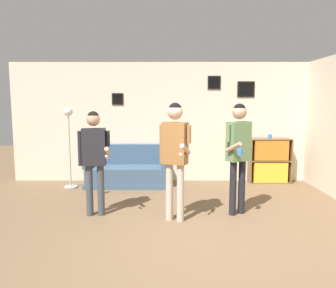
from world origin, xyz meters
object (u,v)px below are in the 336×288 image
person_player_foreground_left (93,152)px  person_watcher_holding_cup (237,146)px  bookshelf (268,161)px  person_player_foreground_center (174,148)px  bottle_on_floor (101,189)px  drinking_cup (269,136)px  couch (126,172)px  floor_lamp (68,134)px

person_player_foreground_left → person_watcher_holding_cup: person_watcher_holding_cup is taller
bookshelf → person_player_foreground_center: (-2.19, -2.41, 0.62)m
bottle_on_floor → drinking_cup: (3.58, 0.92, 0.95)m
person_player_foreground_center → couch: bearing=114.3°
bookshelf → floor_lamp: 4.44m
bookshelf → person_player_foreground_left: person_player_foreground_left is taller
person_player_foreground_left → drinking_cup: 4.07m
bottle_on_floor → person_player_foreground_center: bearing=-46.8°
bottle_on_floor → floor_lamp: bearing=148.2°
floor_lamp → drinking_cup: bearing=5.8°
couch → floor_lamp: (-1.18, -0.24, 0.85)m
bottle_on_floor → drinking_cup: drinking_cup is taller
couch → person_player_foreground_left: 2.13m
couch → floor_lamp: bearing=-168.4°
couch → bookshelf: (3.19, 0.20, 0.21)m
floor_lamp → person_watcher_holding_cup: person_watcher_holding_cup is taller
bottle_on_floor → drinking_cup: bearing=14.4°
floor_lamp → bookshelf: bearing=5.7°
bottle_on_floor → couch: bearing=60.6°
person_watcher_holding_cup → bottle_on_floor: 2.89m
drinking_cup → person_player_foreground_left: bearing=-147.7°
floor_lamp → bottle_on_floor: floor_lamp is taller
couch → person_watcher_holding_cup: 2.91m
person_player_foreground_left → person_player_foreground_center: bearing=-10.7°
person_player_foreground_left → person_watcher_holding_cup: 2.29m
person_watcher_holding_cup → floor_lamp: bearing=152.3°
couch → bookshelf: 3.20m
floor_lamp → person_player_foreground_left: (0.91, -1.74, -0.12)m
bookshelf → person_player_foreground_left: size_ratio=0.60×
person_watcher_holding_cup → bottle_on_floor: bearing=153.7°
bookshelf → drinking_cup: bearing=177.6°
person_player_foreground_center → person_watcher_holding_cup: 1.06m
couch → drinking_cup: (3.17, 0.20, 0.76)m
couch → person_watcher_holding_cup: person_watcher_holding_cup is taller
person_watcher_holding_cup → bottle_on_floor: (-2.42, 1.20, -1.01)m
person_watcher_holding_cup → bookshelf: bearing=61.0°
bookshelf → bottle_on_floor: 3.73m
person_player_foreground_left → person_player_foreground_center: (1.27, -0.24, 0.10)m
floor_lamp → drinking_cup: size_ratio=17.82×
couch → floor_lamp: 1.47m
bottle_on_floor → person_watcher_holding_cup: bearing=-26.3°
bookshelf → person_player_foreground_center: person_player_foreground_center is taller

